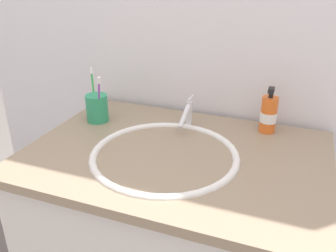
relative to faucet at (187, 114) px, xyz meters
name	(u,v)px	position (x,y,z in m)	size (l,w,h in m)	color
tiled_wall_back	(212,17)	(0.03, 0.19, 0.32)	(2.16, 0.04, 2.40)	silver
vanity_counter	(175,249)	(0.03, -0.19, -0.47)	(0.96, 0.68, 0.83)	silver
sink_basin	(165,165)	(0.00, -0.23, -0.09)	(0.48, 0.48, 0.10)	white
faucet	(187,114)	(0.00, 0.00, 0.00)	(0.02, 0.14, 0.11)	silver
toothbrush_cup	(97,108)	(-0.34, -0.06, 0.00)	(0.08, 0.08, 0.10)	#2D9966
toothbrush_purple	(99,97)	(-0.31, -0.09, 0.06)	(0.04, 0.04, 0.18)	purple
toothbrush_green	(93,89)	(-0.37, -0.03, 0.06)	(0.04, 0.04, 0.19)	green
soap_dispenser	(269,114)	(0.28, 0.07, 0.01)	(0.06, 0.06, 0.17)	orange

